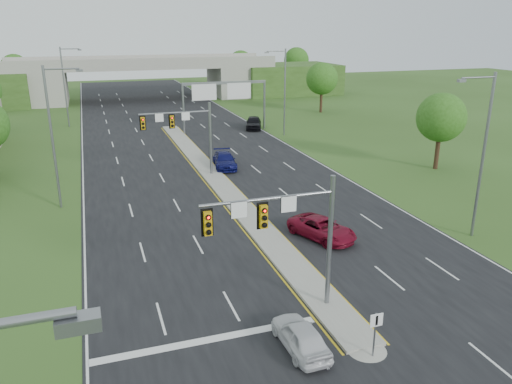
{
  "coord_description": "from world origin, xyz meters",
  "views": [
    {
      "loc": [
        -10.65,
        -20.23,
        13.72
      ],
      "look_at": [
        -0.43,
        10.17,
        3.0
      ],
      "focal_mm": 35.0,
      "sensor_mm": 36.0,
      "label": 1
    }
  ],
  "objects": [
    {
      "name": "lightpole_r_far",
      "position": [
        13.3,
        40.0,
        6.1
      ],
      "size": [
        2.85,
        0.25,
        11.0
      ],
      "color": "slate",
      "rests_on": "ground"
    },
    {
      "name": "tree_r_near",
      "position": [
        22.0,
        20.0,
        5.18
      ],
      "size": [
        4.8,
        4.8,
        7.6
      ],
      "color": "#382316",
      "rests_on": "ground"
    },
    {
      "name": "signal_mast_near",
      "position": [
        -2.26,
        -0.07,
        4.73
      ],
      "size": [
        6.62,
        0.6,
        7.0
      ],
      "color": "slate",
      "rests_on": "ground"
    },
    {
      "name": "car_far_c",
      "position": [
        11.0,
        45.24,
        0.88
      ],
      "size": [
        3.59,
        5.45,
        1.72
      ],
      "primitive_type": "imported",
      "rotation": [
        0.0,
        0.0,
        -0.34
      ],
      "color": "black",
      "rests_on": "road"
    },
    {
      "name": "lightpole_r_near",
      "position": [
        13.3,
        5.0,
        6.1
      ],
      "size": [
        2.85,
        0.25,
        11.0
      ],
      "color": "slate",
      "rests_on": "ground"
    },
    {
      "name": "car_white",
      "position": [
        -2.75,
        -2.93,
        0.68
      ],
      "size": [
        1.67,
        3.93,
        1.32
      ],
      "primitive_type": "imported",
      "rotation": [
        0.0,
        0.0,
        3.17
      ],
      "color": "silver",
      "rests_on": "road"
    },
    {
      "name": "lane_markings",
      "position": [
        -0.6,
        28.91,
        0.02
      ],
      "size": [
        23.72,
        160.0,
        0.01
      ],
      "color": "gold",
      "rests_on": "road"
    },
    {
      "name": "signal_mast_far",
      "position": [
        -2.26,
        24.93,
        4.73
      ],
      "size": [
        6.62,
        0.6,
        7.0
      ],
      "color": "slate",
      "rests_on": "ground"
    },
    {
      "name": "overpass",
      "position": [
        0.0,
        80.0,
        3.55
      ],
      "size": [
        80.0,
        14.0,
        8.1
      ],
      "color": "gray",
      "rests_on": "ground"
    },
    {
      "name": "median",
      "position": [
        0.0,
        23.0,
        0.1
      ],
      "size": [
        2.0,
        54.0,
        0.16
      ],
      "primitive_type": "cube",
      "color": "gray",
      "rests_on": "road"
    },
    {
      "name": "median_nose",
      "position": [
        0.0,
        -4.0,
        0.1
      ],
      "size": [
        2.0,
        2.0,
        0.16
      ],
      "primitive_type": "cone",
      "color": "gray",
      "rests_on": "road"
    },
    {
      "name": "tree_back_b",
      "position": [
        -24.0,
        94.0,
        5.51
      ],
      "size": [
        5.6,
        5.6,
        8.32
      ],
      "color": "#382316",
      "rests_on": "ground"
    },
    {
      "name": "road",
      "position": [
        0.0,
        35.0,
        0.01
      ],
      "size": [
        24.0,
        160.0,
        0.02
      ],
      "primitive_type": "cube",
      "color": "black",
      "rests_on": "ground"
    },
    {
      "name": "lightpole_l_mid",
      "position": [
        -13.3,
        20.0,
        6.1
      ],
      "size": [
        2.85,
        0.25,
        11.0
      ],
      "color": "slate",
      "rests_on": "ground"
    },
    {
      "name": "sign_gantry",
      "position": [
        6.68,
        44.92,
        5.24
      ],
      "size": [
        11.58,
        0.44,
        6.67
      ],
      "color": "slate",
      "rests_on": "ground"
    },
    {
      "name": "lightpole_l_far",
      "position": [
        -13.3,
        55.0,
        6.1
      ],
      "size": [
        2.85,
        0.25,
        11.0
      ],
      "color": "slate",
      "rests_on": "ground"
    },
    {
      "name": "tree_back_c",
      "position": [
        24.0,
        94.0,
        5.51
      ],
      "size": [
        5.6,
        5.6,
        8.32
      ],
      "color": "#382316",
      "rests_on": "ground"
    },
    {
      "name": "tree_r_mid",
      "position": [
        26.0,
        55.0,
        5.51
      ],
      "size": [
        5.2,
        5.2,
        8.12
      ],
      "color": "#382316",
      "rests_on": "ground"
    },
    {
      "name": "car_far_a",
      "position": [
        3.51,
        7.87,
        0.72
      ],
      "size": [
        3.95,
        5.52,
        1.4
      ],
      "primitive_type": "imported",
      "rotation": [
        0.0,
        0.0,
        0.36
      ],
      "color": "maroon",
      "rests_on": "road"
    },
    {
      "name": "keep_right_sign",
      "position": [
        0.0,
        -4.53,
        1.52
      ],
      "size": [
        0.6,
        0.13,
        2.2
      ],
      "color": "slate",
      "rests_on": "ground"
    },
    {
      "name": "ground",
      "position": [
        0.0,
        0.0,
        0.0
      ],
      "size": [
        240.0,
        240.0,
        0.0
      ],
      "primitive_type": "plane",
      "color": "#304D1B",
      "rests_on": "ground"
    },
    {
      "name": "car_far_b",
      "position": [
        1.92,
        27.15,
        0.76
      ],
      "size": [
        2.82,
        5.36,
        1.48
      ],
      "primitive_type": "imported",
      "rotation": [
        0.0,
        0.0,
        -0.15
      ],
      "color": "#0D0F4F",
      "rests_on": "road"
    },
    {
      "name": "tree_back_d",
      "position": [
        38.0,
        94.0,
        5.84
      ],
      "size": [
        6.0,
        6.0,
        8.85
      ],
      "color": "#382316",
      "rests_on": "ground"
    }
  ]
}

